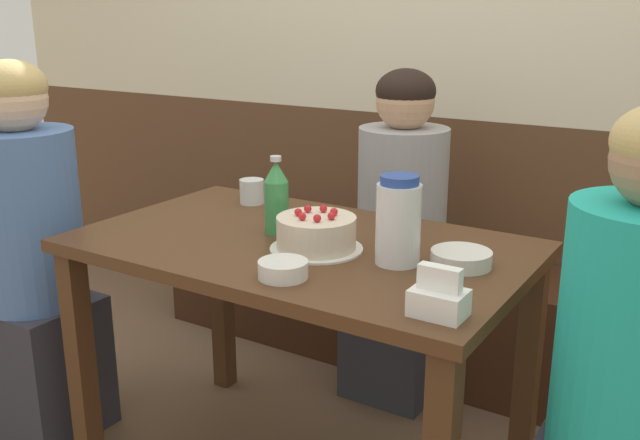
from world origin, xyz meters
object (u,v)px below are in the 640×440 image
water_pitcher (398,221)px  person_teal_shirt (32,263)px  bowl_rice_small (283,269)px  bench_seat (422,312)px  napkin_holder (439,298)px  birthday_cake (316,233)px  person_pale_blue_shirt (628,411)px  soju_bottle (276,197)px  glass_water_tall (252,191)px  bowl_soup_white (461,258)px  person_grey_tee (401,248)px

water_pitcher → person_teal_shirt: (-1.15, -0.20, -0.27)m
bowl_rice_small → person_teal_shirt: person_teal_shirt is taller
bench_seat → napkin_holder: napkin_holder is taller
birthday_cake → person_pale_blue_shirt: bearing=-4.2°
soju_bottle → bowl_rice_small: size_ratio=1.86×
birthday_cake → glass_water_tall: (-0.42, 0.28, -0.00)m
birthday_cake → soju_bottle: (-0.17, 0.07, 0.06)m
bench_seat → bowl_soup_white: size_ratio=15.14×
birthday_cake → bowl_rice_small: birthday_cake is taller
water_pitcher → napkin_holder: 0.32m
birthday_cake → person_pale_blue_shirt: 0.82m
bench_seat → bowl_soup_white: bearing=-61.1°
soju_bottle → person_pale_blue_shirt: person_pale_blue_shirt is taller
bowl_rice_small → person_grey_tee: size_ratio=0.10×
soju_bottle → bowl_soup_white: 0.54m
water_pitcher → person_grey_tee: (-0.29, 0.64, -0.31)m
bench_seat → person_grey_tee: (0.00, -0.21, 0.32)m
bench_seat → water_pitcher: size_ratio=10.17×
bench_seat → soju_bottle: (-0.09, -0.80, 0.62)m
water_pitcher → person_pale_blue_shirt: 0.64m
bowl_rice_small → glass_water_tall: (-0.46, 0.49, 0.02)m
glass_water_tall → person_pale_blue_shirt: bearing=-15.6°
birthday_cake → water_pitcher: water_pitcher is taller
soju_bottle → person_pale_blue_shirt: size_ratio=0.18×
glass_water_tall → person_teal_shirt: person_teal_shirt is taller
person_grey_tee → person_teal_shirt: bearing=-45.7°
soju_bottle → napkin_holder: bearing=-25.3°
water_pitcher → person_pale_blue_shirt: size_ratio=0.19×
water_pitcher → napkin_holder: (0.21, -0.24, -0.07)m
glass_water_tall → person_grey_tee: size_ratio=0.07×
bench_seat → soju_bottle: size_ratio=10.29×
water_pitcher → soju_bottle: water_pitcher is taller
birthday_cake → glass_water_tall: 0.50m
bowl_soup_white → person_grey_tee: person_grey_tee is taller
birthday_cake → bowl_soup_white: size_ratio=1.64×
bowl_soup_white → person_teal_shirt: 1.33m
glass_water_tall → water_pitcher: bearing=-22.1°
birthday_cake → person_pale_blue_shirt: size_ratio=0.21×
bench_seat → bowl_rice_small: size_ratio=19.18×
person_grey_tee → napkin_holder: bearing=29.7°
person_pale_blue_shirt → person_grey_tee: size_ratio=1.02×
water_pitcher → person_teal_shirt: 1.20m
person_pale_blue_shirt → person_grey_tee: person_pale_blue_shirt is taller
napkin_holder → person_grey_tee: bearing=119.7°
napkin_holder → person_grey_tee: 1.04m
water_pitcher → person_grey_tee: 0.77m
water_pitcher → bowl_soup_white: bearing=23.7°
birthday_cake → person_grey_tee: person_grey_tee is taller
birthday_cake → bowl_rice_small: bearing=-78.7°
soju_bottle → person_teal_shirt: bearing=-162.3°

